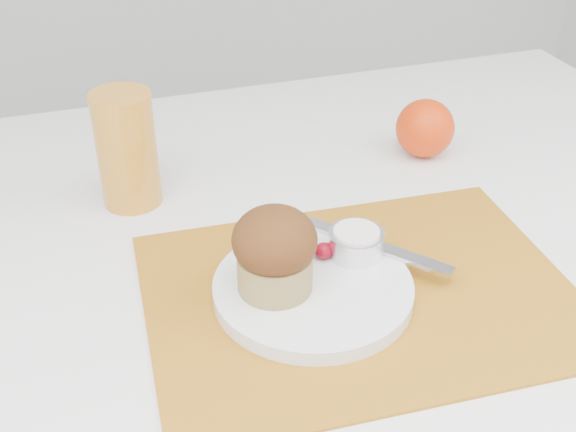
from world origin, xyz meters
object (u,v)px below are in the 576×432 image
object	(u,v)px
orange	(425,128)
juice_glass	(127,150)
table	(304,429)
plate	(313,289)
muffin	(275,250)

from	to	relation	value
orange	juice_glass	bearing A→B (deg)	179.66
orange	juice_glass	world-z (taller)	juice_glass
table	juice_glass	bearing A→B (deg)	152.38
table	juice_glass	size ratio (longest dim) A/B	8.45
table	plate	bearing A→B (deg)	-107.59
table	muffin	distance (m)	0.47
orange	juice_glass	distance (m)	0.39
orange	juice_glass	xyz separation A→B (m)	(-0.39, 0.00, 0.03)
plate	orange	size ratio (longest dim) A/B	2.56
table	plate	xyz separation A→B (m)	(-0.05, -0.14, 0.39)
muffin	juice_glass	bearing A→B (deg)	114.18
plate	muffin	xyz separation A→B (m)	(-0.04, 0.01, 0.05)
plate	muffin	size ratio (longest dim) A/B	2.14
plate	juice_glass	bearing A→B (deg)	120.73
table	juice_glass	distance (m)	0.50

